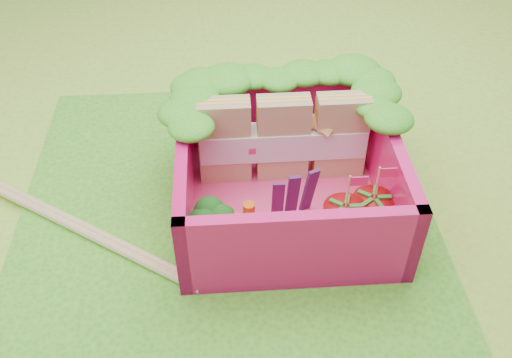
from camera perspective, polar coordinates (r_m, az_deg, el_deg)
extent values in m
plane|color=#82C938|center=(3.71, -3.00, -2.56)|extent=(14.00, 14.00, 0.00)
cube|color=green|center=(3.70, -3.01, -2.39)|extent=(2.60, 2.60, 0.03)
cube|color=#F83F7D|center=(3.64, 2.98, -2.49)|extent=(1.30, 1.30, 0.05)
cube|color=#F2146C|center=(3.94, 2.15, 6.39)|extent=(1.30, 0.07, 0.55)
cube|color=#F2146C|center=(3.04, 4.39, -7.26)|extent=(1.30, 0.07, 0.55)
cube|color=#F2146C|center=(3.46, -7.05, -0.01)|extent=(0.07, 1.30, 0.55)
cube|color=#F2146C|center=(3.58, 12.94, 0.88)|extent=(0.07, 1.30, 0.55)
ellipsoid|color=green|center=(3.71, -5.48, 9.90)|extent=(0.30, 0.30, 0.11)
ellipsoid|color=green|center=(3.71, -2.87, 10.03)|extent=(0.30, 0.30, 0.11)
ellipsoid|color=green|center=(3.72, -0.26, 10.13)|extent=(0.30, 0.30, 0.11)
ellipsoid|color=green|center=(3.73, 2.34, 10.22)|extent=(0.30, 0.30, 0.11)
ellipsoid|color=green|center=(3.75, 4.91, 10.28)|extent=(0.30, 0.30, 0.11)
ellipsoid|color=green|center=(3.78, 7.45, 10.32)|extent=(0.30, 0.30, 0.11)
ellipsoid|color=green|center=(3.81, 9.96, 10.34)|extent=(0.30, 0.30, 0.11)
ellipsoid|color=green|center=(3.32, -6.88, 5.42)|extent=(0.27, 0.27, 0.10)
ellipsoid|color=green|center=(3.44, -6.83, 6.81)|extent=(0.27, 0.27, 0.10)
ellipsoid|color=green|center=(3.55, -6.79, 8.11)|extent=(0.27, 0.27, 0.10)
ellipsoid|color=green|center=(3.67, -6.74, 9.33)|extent=(0.27, 0.27, 0.10)
ellipsoid|color=green|center=(3.45, 12.83, 6.11)|extent=(0.27, 0.27, 0.10)
ellipsoid|color=green|center=(3.56, 12.30, 7.44)|extent=(0.27, 0.27, 0.10)
ellipsoid|color=green|center=(3.67, 11.81, 8.69)|extent=(0.27, 0.27, 0.10)
ellipsoid|color=green|center=(3.78, 11.34, 9.87)|extent=(0.27, 0.27, 0.10)
cube|color=tan|center=(3.62, -3.16, 3.88)|extent=(0.33, 0.15, 0.58)
cube|color=tan|center=(3.63, 2.69, 4.13)|extent=(0.33, 0.15, 0.58)
cube|color=tan|center=(3.69, 8.43, 4.33)|extent=(0.33, 0.15, 0.58)
cube|color=white|center=(3.65, 2.68, 3.77)|extent=(1.06, 0.17, 0.20)
cylinder|color=#6D994A|center=(3.33, -4.55, -5.49)|extent=(0.12, 0.12, 0.15)
ellipsoid|color=#174813|center=(3.23, -4.67, -3.87)|extent=(0.35, 0.35, 0.12)
cylinder|color=orange|center=(3.25, -2.27, -5.37)|extent=(0.07, 0.07, 0.27)
cylinder|color=orange|center=(3.31, -0.70, -4.15)|extent=(0.07, 0.07, 0.26)
cube|color=#401856|center=(3.34, 2.19, -2.33)|extent=(0.07, 0.02, 0.38)
cube|color=#401856|center=(3.38, 3.67, -1.70)|extent=(0.07, 0.03, 0.38)
cube|color=#401856|center=(3.42, 5.35, -1.14)|extent=(0.07, 0.04, 0.38)
cone|color=red|center=(3.34, 8.72, -4.41)|extent=(0.26, 0.26, 0.26)
cylinder|color=#DBBC7B|center=(3.17, 9.18, -1.32)|extent=(0.01, 0.01, 0.24)
cube|color=#F4286D|center=(3.12, 10.23, -0.21)|extent=(0.10, 0.01, 0.06)
cone|color=red|center=(3.43, 11.43, -3.42)|extent=(0.24, 0.24, 0.24)
cylinder|color=#DBBC7B|center=(3.27, 12.00, -0.44)|extent=(0.01, 0.01, 0.24)
cube|color=#F4286D|center=(3.23, 13.05, 0.65)|extent=(0.10, 0.01, 0.06)
cube|color=green|center=(3.64, 11.00, -2.33)|extent=(0.32, 0.18, 0.05)
cube|color=green|center=(3.50, 11.67, -4.57)|extent=(0.32, 0.20, 0.05)
cube|color=green|center=(3.39, 6.60, -5.74)|extent=(0.20, 0.32, 0.05)
cube|color=#DFC17A|center=(3.81, -20.35, -3.24)|extent=(1.97, 1.35, 0.05)
cube|color=#DFC17A|center=(3.81, -19.52, -3.04)|extent=(1.97, 1.35, 0.05)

